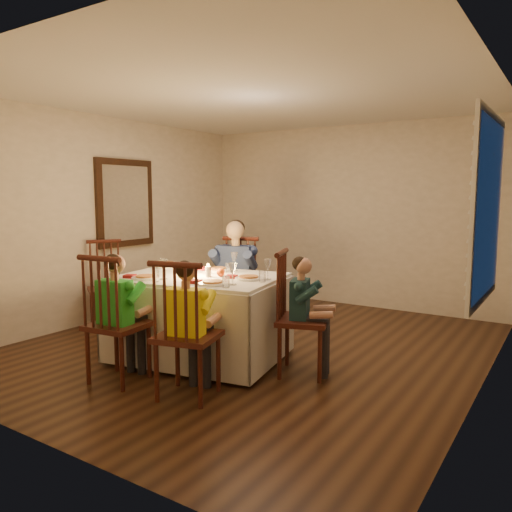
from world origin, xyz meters
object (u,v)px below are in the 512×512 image
Objects in this scene: chair_end at (302,373)px; child_green at (120,381)px; serving_bowl at (165,265)px; child_yellow at (189,396)px; chair_adult at (236,334)px; dining_table at (200,300)px; chair_extra at (109,327)px; chair_near_right at (189,396)px; child_teal at (302,373)px; adult at (236,334)px; chair_near_left at (120,381)px.

chair_end reaches higher than child_green.
child_green is at bearing -67.44° from serving_bowl.
chair_adult is at bearing -81.19° from child_yellow.
dining_table is at bearing -109.52° from child_green.
chair_extra is 0.96× the size of child_yellow.
child_yellow is 1.76m from serving_bowl.
dining_table is at bearing 79.50° from chair_end.
chair_near_right is at bearing 165.61° from child_yellow.
chair_near_right and chair_end have the same top height.
child_green is 1.62m from child_teal.
chair_end is 1.06× the size of chair_extra.
chair_adult is 1.18m from serving_bowl.
chair_near_right is (0.72, -1.67, 0.00)m from chair_adult.
dining_table is at bearing -70.75° from chair_near_right.
chair_end is 0.00m from child_teal.
chair_near_right is 1.00× the size of chair_end.
child_yellow is at bearing -83.28° from adult.
chair_adult is 0.00m from adult.
chair_near_left reaches higher than child_green.
chair_near_left is 1.86m from chair_extra.
chair_near_right is at bearing -83.28° from chair_adult.
adult reaches higher than chair_end.
dining_table is at bearing -70.75° from child_yellow.
adult is 5.60× the size of serving_bowl.
serving_bowl is at bearing 69.52° from child_teal.
chair_extra is at bearing -174.56° from adult.
dining_table is 1.12m from child_yellow.
chair_near_right is 0.00m from child_yellow.
adult is at bearing -81.19° from child_yellow.
chair_near_right is at bearing 131.81° from chair_end.
child_green is (1.47, -1.14, 0.00)m from chair_extra.
chair_extra is at bearing 175.61° from serving_bowl.
dining_table is 1.07m from adult.
dining_table is 1.07m from chair_adult.
dining_table is 7.40× the size of serving_bowl.
dining_table is 1.58× the size of child_yellow.
serving_bowl reaches higher than child_green.
chair_end reaches higher than child_teal.
serving_bowl is at bearing -140.32° from adult.
adult is at bearing 56.16° from serving_bowl.
child_green is (-0.73, -0.07, 0.00)m from chair_near_right.
serving_bowl reaches higher than adult.
chair_adult and chair_near_left have the same top height.
child_green is 1.44m from serving_bowl.
child_teal is (1.25, -0.72, 0.00)m from adult.
chair_near_left is 1.06× the size of chair_extra.
adult is at bearing 0.00° from chair_adult.
chair_near_left reaches higher than chair_extra.
chair_extra is 2.45m from child_yellow.
chair_near_right is 1.00× the size of child_green.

